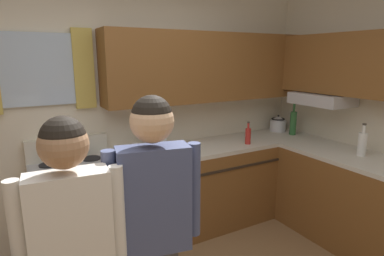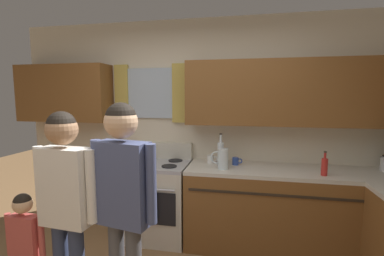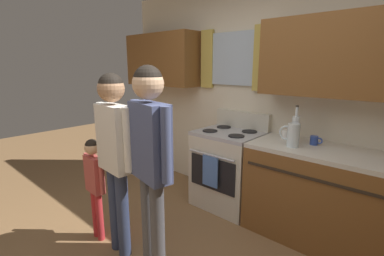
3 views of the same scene
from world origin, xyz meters
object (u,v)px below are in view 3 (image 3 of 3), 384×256
mug_ceramic_white (286,134)px  mug_cobalt_blue (315,140)px  stove_oven (229,167)px  water_pitcher (293,135)px  bottle_tall_clear (295,129)px  adult_in_plaid (150,150)px  adult_holding_child (115,145)px  small_child (95,178)px

mug_ceramic_white → mug_cobalt_blue: bearing=-4.4°
stove_oven → mug_ceramic_white: size_ratio=8.76×
mug_cobalt_blue → water_pitcher: (-0.14, -0.20, 0.07)m
mug_ceramic_white → water_pitcher: size_ratio=0.57×
bottle_tall_clear → adult_in_plaid: 1.47m
mug_ceramic_white → mug_cobalt_blue: mug_ceramic_white is taller
bottle_tall_clear → mug_cobalt_blue: (0.17, 0.05, -0.10)m
bottle_tall_clear → mug_cobalt_blue: 0.20m
mug_ceramic_white → adult_holding_child: adult_holding_child is taller
water_pitcher → small_child: water_pitcher is taller
adult_holding_child → adult_in_plaid: adult_in_plaid is taller
small_child → water_pitcher: bearing=44.2°
mug_cobalt_blue → adult_in_plaid: bearing=-116.4°
mug_ceramic_white → stove_oven: bearing=-169.8°
bottle_tall_clear → mug_ceramic_white: (-0.12, 0.07, -0.09)m
stove_oven → water_pitcher: water_pitcher is taller
bottle_tall_clear → mug_cobalt_blue: bearing=16.7°
adult_holding_child → adult_in_plaid: 0.42m
stove_oven → mug_ceramic_white: (0.61, 0.11, 0.48)m
adult_holding_child → stove_oven: bearing=80.8°
adult_holding_child → bottle_tall_clear: bearing=55.8°
bottle_tall_clear → adult_holding_child: adult_holding_child is taller
water_pitcher → mug_cobalt_blue: bearing=55.6°
stove_oven → mug_cobalt_blue: stove_oven is taller
water_pitcher → adult_holding_child: bearing=-128.3°
adult_holding_child → water_pitcher: bearing=51.7°
stove_oven → adult_holding_child: size_ratio=0.70×
bottle_tall_clear → small_child: bearing=-131.9°
mug_ceramic_white → adult_in_plaid: (-0.41, -1.44, 0.09)m
adult_in_plaid → mug_ceramic_white: bearing=74.0°
water_pitcher → adult_holding_child: adult_holding_child is taller
adult_holding_child → small_child: adult_holding_child is taller
bottle_tall_clear → small_child: 1.96m
stove_oven → adult_holding_child: (-0.22, -1.36, 0.53)m
stove_oven → bottle_tall_clear: 0.93m
water_pitcher → small_child: 1.88m
mug_ceramic_white → water_pitcher: (0.15, -0.22, 0.06)m
bottle_tall_clear → mug_ceramic_white: 0.17m
stove_oven → mug_cobalt_blue: bearing=5.5°
bottle_tall_clear → small_child: size_ratio=0.37×
mug_ceramic_white → water_pitcher: 0.28m
mug_cobalt_blue → adult_in_plaid: size_ratio=0.07×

